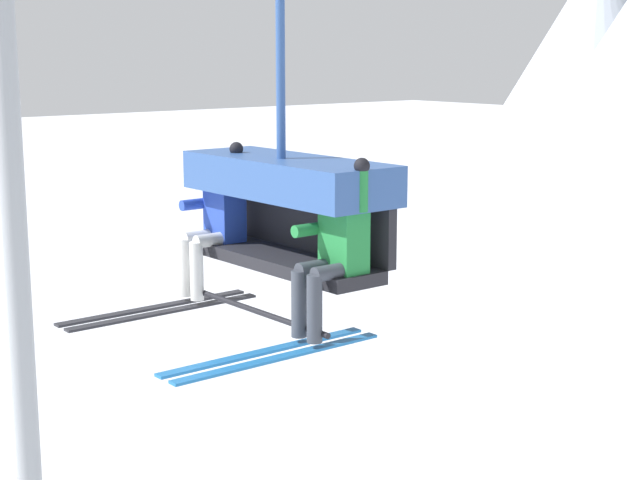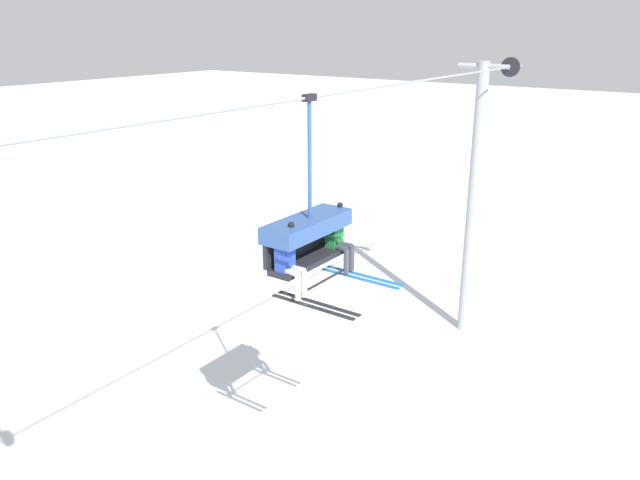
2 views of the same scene
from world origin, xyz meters
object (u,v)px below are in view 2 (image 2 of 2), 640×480
lift_tower_far (474,197)px  chairlift_chair (307,232)px  skier_green (340,238)px  skier_blue (291,262)px

lift_tower_far → chairlift_chair: size_ratio=2.69×
lift_tower_far → chairlift_chair: 10.11m
lift_tower_far → skier_green: bearing=-174.3°
lift_tower_far → skier_blue: 10.83m
lift_tower_far → skier_green: 9.33m
skier_green → skier_blue: bearing=180.0°
lift_tower_far → skier_green: (-9.18, -0.92, 1.36)m
skier_blue → chairlift_chair: bearing=15.7°
skier_green → lift_tower_far: bearing=5.7°
chairlift_chair → skier_green: bearing=-15.6°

